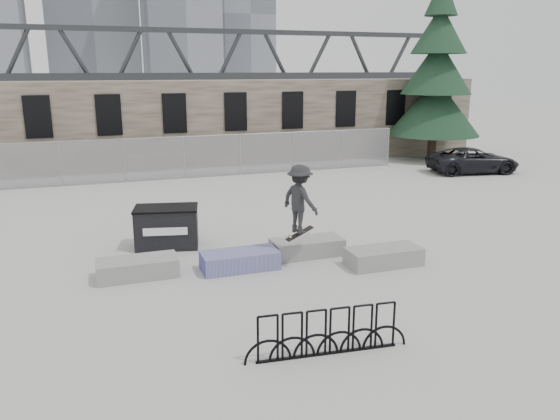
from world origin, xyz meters
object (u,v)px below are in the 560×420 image
object	(u,v)px
bike_rack	(328,333)
planter_center_right	(307,246)
planter_far_left	(137,267)
skateboarder	(300,199)
planter_center_left	(240,259)
dumpster	(167,227)
suv	(473,160)
planter_offset	(384,256)
spruce_tree	(436,78)

from	to	relation	value
bike_rack	planter_center_right	bearing A→B (deg)	72.00
planter_far_left	planter_center_right	xyz separation A→B (m)	(4.66, 0.13, 0.00)
planter_center_right	planter_far_left	bearing A→B (deg)	-178.46
skateboarder	bike_rack	bearing A→B (deg)	141.63
planter_far_left	bike_rack	bearing A→B (deg)	-60.02
skateboarder	planter_center_right	bearing A→B (deg)	-59.40
planter_center_left	dumpster	xyz separation A→B (m)	(-1.53, 2.51, 0.35)
planter_center_left	suv	distance (m)	17.44
planter_center_right	planter_offset	world-z (taller)	same
spruce_tree	skateboarder	size ratio (longest dim) A/B	5.76
planter_far_left	planter_offset	world-z (taller)	same
planter_center_left	planter_far_left	bearing A→B (deg)	173.29
planter_center_left	dumpster	distance (m)	2.96
planter_offset	bike_rack	bearing A→B (deg)	-131.07
planter_center_right	dumpster	size ratio (longest dim) A/B	0.99
planter_center_right	dumpster	xyz separation A→B (m)	(-3.60, 2.08, 0.35)
planter_center_left	dumpster	size ratio (longest dim) A/B	0.99
planter_offset	planter_center_right	bearing A→B (deg)	139.32
planter_offset	suv	xyz separation A→B (m)	(10.97, 10.38, 0.37)
dumpster	skateboarder	size ratio (longest dim) A/B	1.01
planter_center_left	bike_rack	size ratio (longest dim) A/B	0.64
spruce_tree	skateboarder	xyz separation A→B (m)	(-13.65, -14.03, -2.78)
dumpster	bike_rack	bearing A→B (deg)	-63.29
dumpster	bike_rack	xyz separation A→B (m)	(1.90, -7.33, -0.17)
planter_center_right	skateboarder	size ratio (longest dim) A/B	1.00
suv	planter_center_right	bearing A→B (deg)	135.02
suv	planter_far_left	bearing A→B (deg)	127.37
planter_far_left	bike_rack	size ratio (longest dim) A/B	0.64
bike_rack	suv	size ratio (longest dim) A/B	0.69
bike_rack	skateboarder	distance (m)	4.92
spruce_tree	planter_far_left	bearing A→B (deg)	-142.90
planter_offset	dumpster	size ratio (longest dim) A/B	0.99
planter_offset	spruce_tree	size ratio (longest dim) A/B	0.17
planter_center_right	spruce_tree	distance (m)	19.24
dumpster	skateboarder	world-z (taller)	skateboarder
planter_far_left	suv	world-z (taller)	suv
planter_offset	suv	world-z (taller)	suv
dumpster	planter_center_right	bearing A→B (deg)	-17.79
planter_offset	suv	bearing A→B (deg)	43.40
spruce_tree	suv	size ratio (longest dim) A/B	2.55
dumpster	planter_center_left	bearing A→B (deg)	-46.39
planter_far_left	skateboarder	xyz separation A→B (m)	(4.16, -0.56, 1.56)
dumpster	suv	world-z (taller)	suv
planter_center_left	bike_rack	xyz separation A→B (m)	(0.37, -4.82, 0.18)
planter_far_left	spruce_tree	distance (m)	22.76
planter_center_left	dumpster	world-z (taller)	dumpster
bike_rack	planter_offset	bearing A→B (deg)	48.93
suv	dumpster	bearing A→B (deg)	122.63
planter_far_left	planter_center_right	bearing A→B (deg)	1.54
planter_far_left	planter_offset	distance (m)	6.43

